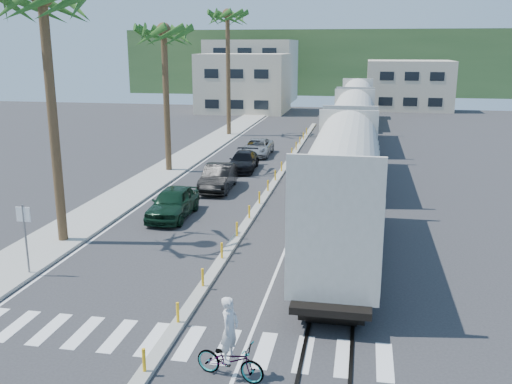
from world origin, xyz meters
TOP-DOWN VIEW (x-y plane):
  - ground at (0.00, 0.00)m, footprint 140.00×140.00m
  - sidewalk at (-8.50, 25.00)m, footprint 3.00×90.00m
  - rails at (5.00, 28.00)m, footprint 1.56×100.00m
  - median at (0.00, 19.96)m, footprint 0.45×60.00m
  - crosswalk at (0.00, -2.00)m, footprint 14.00×2.20m
  - lane_markings at (-2.15, 25.00)m, footprint 9.42×90.00m
  - freight_train at (5.00, 26.69)m, footprint 3.00×60.94m
  - palm_trees at (-8.10, 22.70)m, footprint 3.50×37.20m
  - street_sign at (-7.30, 2.00)m, footprint 0.60×0.08m
  - buildings at (-6.41, 71.66)m, footprint 38.00×27.00m
  - hillside at (0.00, 100.00)m, footprint 80.00×20.00m
  - car_lead at (-4.18, 10.87)m, footprint 2.08×4.92m
  - car_second at (-3.28, 17.27)m, footprint 2.19×5.15m
  - car_third at (-2.95, 23.44)m, footprint 2.37×4.93m
  - car_rear at (-3.03, 29.48)m, footprint 2.44×5.08m
  - cyclist at (2.40, -3.63)m, footprint 1.66×2.40m

SIDE VIEW (x-z plane):
  - ground at x=0.00m, z-range 0.00..0.00m
  - lane_markings at x=-2.15m, z-range 0.00..0.01m
  - crosswalk at x=0.00m, z-range 0.00..0.01m
  - rails at x=5.00m, z-range 0.00..0.06m
  - sidewalk at x=-8.50m, z-range 0.00..0.15m
  - median at x=0.00m, z-range -0.34..0.51m
  - car_third at x=-2.95m, z-range 0.00..1.38m
  - car_rear at x=-3.03m, z-range 0.00..1.40m
  - cyclist at x=2.40m, z-range -0.45..1.99m
  - car_second at x=-3.28m, z-range 0.00..1.65m
  - car_lead at x=-4.18m, z-range 0.00..1.66m
  - street_sign at x=-7.30m, z-range 0.47..3.47m
  - freight_train at x=5.00m, z-range -0.02..5.83m
  - buildings at x=-6.41m, z-range -0.64..9.36m
  - hillside at x=0.00m, z-range 0.00..12.00m
  - palm_trees at x=-8.10m, z-range 3.93..17.68m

